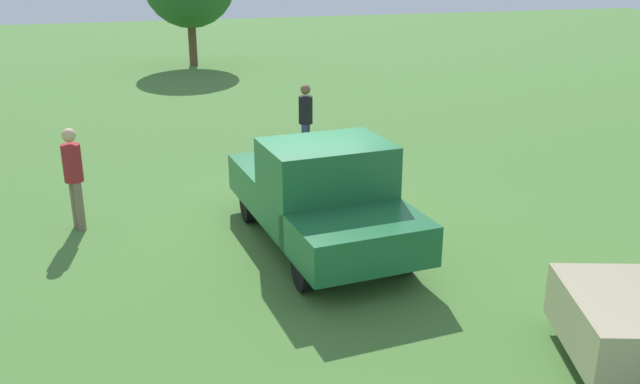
% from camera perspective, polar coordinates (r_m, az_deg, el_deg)
% --- Properties ---
extents(ground_plane, '(80.00, 80.00, 0.00)m').
position_cam_1_polar(ground_plane, '(11.74, -0.49, -3.41)').
color(ground_plane, '#477533').
extents(pickup_truck, '(4.57, 2.25, 1.79)m').
position_cam_1_polar(pickup_truck, '(10.89, 0.22, -0.10)').
color(pickup_truck, black).
rests_on(pickup_truck, ground_plane).
extents(person_bystander, '(0.44, 0.44, 1.74)m').
position_cam_1_polar(person_bystander, '(15.71, -1.21, 6.27)').
color(person_bystander, navy).
rests_on(person_bystander, ground_plane).
extents(person_visitor, '(0.42, 0.42, 1.79)m').
position_cam_1_polar(person_visitor, '(12.31, -19.93, 1.53)').
color(person_visitor, '#7A6B51').
rests_on(person_visitor, ground_plane).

